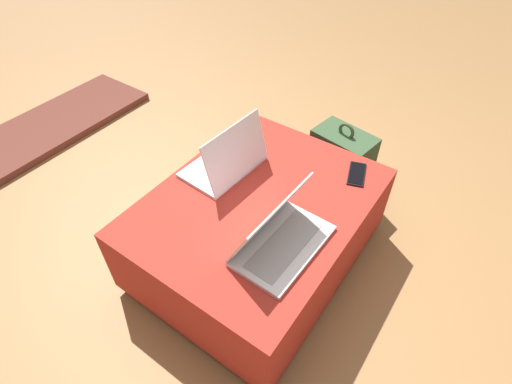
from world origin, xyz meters
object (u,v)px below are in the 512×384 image
Objects in this scene: laptop_near at (279,236)px; backpack at (341,165)px; laptop_far at (227,161)px; cell_phone at (357,174)px.

laptop_near is 0.86× the size of backpack.
cell_phone is (0.30, -0.48, -0.05)m from laptop_far.
laptop_far is 2.12× the size of cell_phone.
backpack reaches higher than cell_phone.
laptop_far reaches higher than cell_phone.
laptop_near is 2.30× the size of cell_phone.
cell_phone is 0.36m from backpack.
cell_phone is at bearing 132.75° from backpack.
backpack is at bearing 154.03° from laptop_far.
laptop_near reaches higher than backpack.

